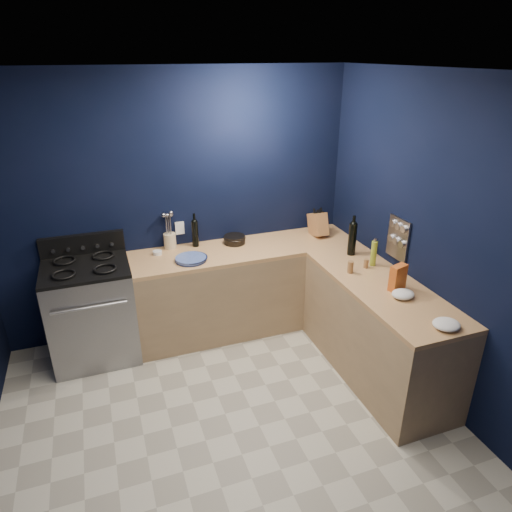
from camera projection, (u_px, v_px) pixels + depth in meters
name	position (u px, v px, depth m)	size (l,w,h in m)	color
floor	(233.00, 434.00, 3.54)	(3.50, 3.50, 0.02)	beige
ceiling	(223.00, 70.00, 2.46)	(3.50, 3.50, 0.02)	silver
wall_back	(178.00, 206.00, 4.51)	(3.50, 0.02, 2.60)	black
wall_right	(446.00, 249.00, 3.55)	(0.02, 3.50, 2.60)	black
cab_back	(246.00, 289.00, 4.77)	(2.30, 0.63, 0.86)	#A0805B
top_back	(246.00, 249.00, 4.59)	(2.30, 0.63, 0.04)	#97683E
cab_right	(377.00, 332.00, 4.05)	(0.63, 1.67, 0.86)	#A0805B
top_right	(383.00, 287.00, 3.86)	(0.63, 1.67, 0.04)	#97683E
gas_range	(93.00, 313.00, 4.28)	(0.76, 0.66, 0.92)	gray
oven_door	(94.00, 332.00, 4.01)	(0.59, 0.02, 0.42)	black
cooktop	(85.00, 268.00, 4.08)	(0.76, 0.66, 0.03)	black
backguard	(83.00, 245.00, 4.29)	(0.76, 0.06, 0.20)	black
spice_panel	(398.00, 239.00, 4.06)	(0.02, 0.28, 0.38)	gray
wall_outlet	(180.00, 228.00, 4.58)	(0.09, 0.02, 0.13)	white
plate_stack	(191.00, 259.00, 4.29)	(0.29, 0.29, 0.04)	#3E5597
ramekin	(157.00, 253.00, 4.42)	(0.09, 0.09, 0.03)	white
utensil_crock	(170.00, 241.00, 4.55)	(0.12, 0.12, 0.15)	beige
wine_bottle_back	(195.00, 234.00, 4.57)	(0.07, 0.07, 0.27)	black
lemon_basket	(235.00, 240.00, 4.67)	(0.22, 0.22, 0.08)	black
knife_block	(318.00, 224.00, 4.85)	(0.13, 0.22, 0.24)	#97663A
wine_bottle_right	(352.00, 239.00, 4.37)	(0.08, 0.08, 0.32)	black
oil_bottle	(374.00, 253.00, 4.16)	(0.05, 0.05, 0.24)	#8EA329
spice_jar_near	(350.00, 267.00, 4.04)	(0.05, 0.05, 0.11)	olive
spice_jar_far	(366.00, 264.00, 4.14)	(0.04, 0.04, 0.08)	olive
crouton_bag	(398.00, 278.00, 3.73)	(0.15, 0.07, 0.22)	red
towel_front	(403.00, 294.00, 3.64)	(0.19, 0.16, 0.07)	white
towel_end	(446.00, 324.00, 3.24)	(0.20, 0.18, 0.06)	white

